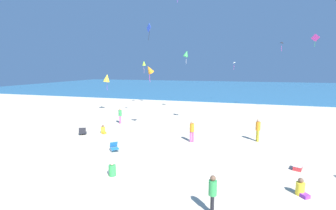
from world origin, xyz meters
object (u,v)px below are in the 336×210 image
cooler_box (298,167)px  kite_yellow (107,78)px  person_1 (192,130)px  kite_lime (144,63)px  kite_green (186,54)px  person_5 (301,189)px  person_2 (103,130)px  person_0 (120,115)px  kite_magenta (315,38)px  kite_black (282,43)px  person_4 (258,129)px  beach_chair_far_right (83,132)px  kite_white (234,63)px  beach_chair_far_left (114,147)px  kite_orange (149,69)px  person_6 (112,170)px  kite_blue (149,28)px  person_3 (213,192)px

cooler_box → kite_yellow: bearing=146.1°
person_1 → kite_lime: (-10.22, 15.88, 5.06)m
kite_green → kite_yellow: 10.05m
person_5 → kite_yellow: kite_yellow is taller
person_2 → kite_yellow: bearing=157.2°
person_0 → kite_magenta: 23.28m
person_2 → kite_black: 23.69m
person_4 → kite_lime: (-14.78, 14.34, 5.00)m
beach_chair_far_right → kite_black: bearing=-69.8°
person_1 → person_2: 7.46m
person_2 → kite_green: (4.14, 12.24, 6.75)m
person_0 → kite_white: 21.45m
beach_chair_far_left → kite_orange: size_ratio=0.54×
person_1 → person_6: size_ratio=2.06×
person_5 → kite_yellow: bearing=-166.0°
person_6 → kite_blue: size_ratio=0.46×
kite_white → kite_yellow: kite_white is taller
kite_magenta → kite_lime: size_ratio=0.83×
person_3 → kite_black: size_ratio=1.27×
cooler_box → kite_green: size_ratio=0.40×
person_5 → kite_black: (1.87, 22.51, 8.08)m
kite_magenta → kite_white: kite_magenta is taller
person_3 → person_6: (-5.17, 1.84, -0.58)m
beach_chair_far_left → kite_black: kite_black is taller
person_1 → person_3: 8.82m
beach_chair_far_left → kite_blue: size_ratio=0.48×
cooler_box → person_0: (-14.12, 7.05, 0.72)m
kite_yellow → person_6: bearing=-58.8°
person_0 → person_5: (13.69, -9.89, -0.58)m
cooler_box → kite_orange: kite_orange is taller
kite_white → kite_black: kite_black is taller
beach_chair_far_right → kite_white: (10.70, 22.92, 5.83)m
kite_magenta → kite_yellow: 24.54m
beach_chair_far_right → kite_white: size_ratio=0.63×
kite_blue → kite_yellow: (-6.66, 2.96, -5.09)m
person_2 → kite_orange: bearing=70.5°
cooler_box → kite_blue: (-12.06, 9.61, 9.05)m
person_5 → kite_white: bearing=152.1°
cooler_box → person_2: bearing=166.1°
beach_chair_far_left → kite_black: (12.16, 19.87, 8.08)m
person_4 → person_5: (1.33, -7.57, -0.69)m
person_2 → kite_orange: kite_orange is taller
beach_chair_far_left → person_2: (-3.03, 3.60, -0.02)m
person_4 → person_0: bearing=-28.6°
beach_chair_far_right → kite_lime: kite_lime is taller
person_0 → person_4: bearing=-21.0°
kite_blue → kite_orange: size_ratio=1.13×
beach_chair_far_left → cooler_box: (10.72, 0.21, -0.14)m
kite_black → kite_orange: bearing=-129.9°
kite_blue → kite_magenta: size_ratio=1.14×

